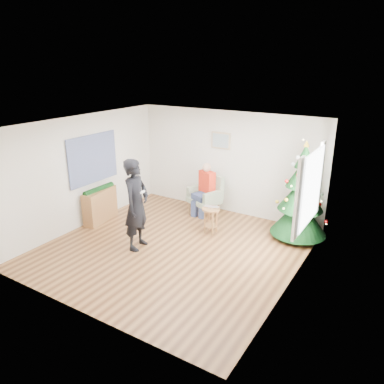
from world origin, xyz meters
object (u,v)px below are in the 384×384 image
Objects in this scene: armchair at (206,199)px; standing_man at (136,205)px; christmas_tree at (301,196)px; stool at (211,220)px; console at (100,206)px.

armchair is 2.47m from standing_man.
christmas_tree reaches higher than stool.
christmas_tree is at bearing 17.43° from armchair.
stool is (-1.77, -0.80, -0.68)m from christmas_tree.
christmas_tree is at bearing -60.99° from standing_man.
christmas_tree reaches higher than standing_man.
armchair is 2.65m from console.
christmas_tree is at bearing 12.36° from console.
console is at bearing 60.50° from standing_man.
standing_man reaches higher than armchair.
standing_man is at bearing -27.46° from console.
armchair is (-2.45, 0.17, -0.62)m from christmas_tree.
stool is at bearing -44.57° from standing_man.
stool is at bearing -33.79° from armchair.
armchair is 0.52× the size of standing_man.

